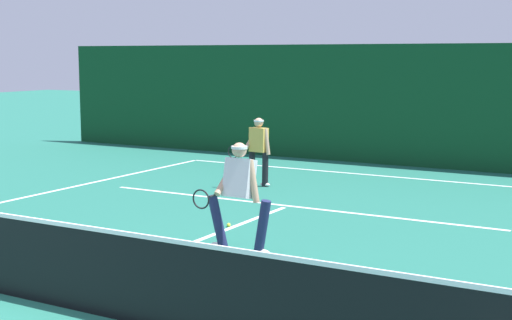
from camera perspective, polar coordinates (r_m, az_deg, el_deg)
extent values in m
plane|color=#1F6354|center=(9.47, -16.32, -10.40)|extent=(80.00, 80.00, 0.00)
cube|color=white|center=(18.59, 8.66, -1.13)|extent=(10.36, 0.10, 0.01)
cube|color=white|center=(14.64, 2.48, -3.53)|extent=(8.45, 0.10, 0.01)
cube|color=white|center=(11.81, -5.07, -6.39)|extent=(0.10, 6.40, 0.01)
cube|color=black|center=(9.33, -16.44, -7.54)|extent=(11.17, 0.02, 0.98)
cube|color=white|center=(9.20, -16.57, -4.44)|extent=(11.17, 0.03, 0.05)
cylinder|color=#1E234C|center=(11.01, 0.48, -5.21)|extent=(0.29, 0.15, 0.85)
cylinder|color=#1E234C|center=(11.42, -2.95, -4.73)|extent=(0.35, 0.16, 0.84)
ellipsoid|color=white|center=(11.11, 0.48, -7.07)|extent=(0.26, 0.12, 0.09)
ellipsoid|color=white|center=(11.51, -2.94, -6.54)|extent=(0.26, 0.12, 0.09)
cube|color=silver|center=(11.07, -1.28, -1.39)|extent=(0.44, 0.36, 0.62)
cylinder|color=tan|center=(10.96, -0.22, -1.64)|extent=(0.21, 0.10, 0.65)
cylinder|color=tan|center=(11.21, -2.32, -1.42)|extent=(0.11, 0.56, 0.48)
sphere|color=tan|center=(11.01, -1.29, 0.77)|extent=(0.22, 0.22, 0.22)
cylinder|color=white|center=(11.01, -1.29, 0.97)|extent=(0.25, 0.25, 0.04)
cylinder|color=black|center=(11.07, -3.24, -2.72)|extent=(0.04, 0.26, 0.03)
torus|color=black|center=(10.79, -4.25, -3.01)|extent=(0.29, 0.03, 0.29)
cylinder|color=black|center=(16.71, 0.71, -0.73)|extent=(0.17, 0.16, 0.78)
cylinder|color=black|center=(16.92, -0.28, -0.62)|extent=(0.18, 0.16, 0.78)
ellipsoid|color=white|center=(16.77, 0.71, -1.89)|extent=(0.27, 0.14, 0.09)
ellipsoid|color=white|center=(16.98, -0.28, -1.76)|extent=(0.27, 0.14, 0.09)
cube|color=#E5B24C|center=(16.73, 0.21, 1.56)|extent=(0.42, 0.27, 0.55)
cylinder|color=tan|center=(16.60, 0.83, 1.42)|extent=(0.18, 0.11, 0.60)
cylinder|color=tan|center=(16.87, -0.40, 1.53)|extent=(0.15, 0.51, 0.46)
sphere|color=tan|center=(16.69, 0.21, 2.90)|extent=(0.21, 0.21, 0.21)
cylinder|color=white|center=(16.69, 0.21, 3.02)|extent=(0.25, 0.25, 0.04)
cylinder|color=black|center=(16.72, -1.05, 0.75)|extent=(0.06, 0.26, 0.03)
torus|color=black|center=(16.46, -1.77, 0.63)|extent=(0.29, 0.06, 0.29)
sphere|color=#D1E033|center=(12.89, -2.11, -4.99)|extent=(0.07, 0.07, 0.07)
sphere|color=#D1E033|center=(9.50, -4.18, -9.81)|extent=(0.07, 0.07, 0.07)
cube|color=#0E3C1F|center=(20.20, 10.71, 4.16)|extent=(22.33, 0.12, 3.23)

